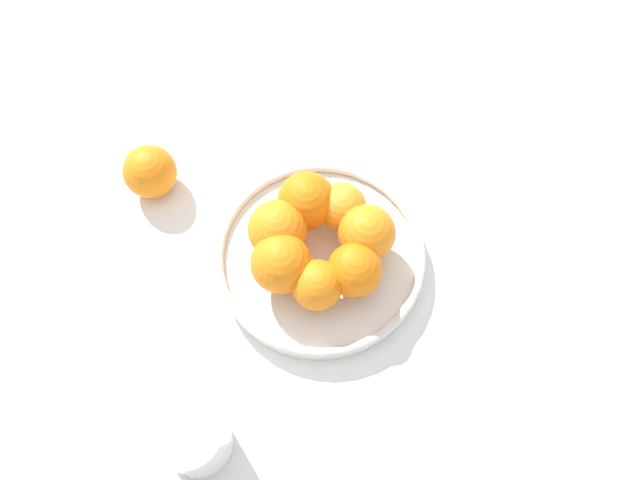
% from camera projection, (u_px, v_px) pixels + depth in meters
% --- Properties ---
extents(ground_plane, '(4.00, 4.00, 0.00)m').
position_uv_depth(ground_plane, '(320.00, 262.00, 0.86)').
color(ground_plane, white).
extents(fruit_bowl, '(0.28, 0.28, 0.03)m').
position_uv_depth(fruit_bowl, '(320.00, 257.00, 0.84)').
color(fruit_bowl, silver).
rests_on(fruit_bowl, ground_plane).
extents(orange_pile, '(0.18, 0.19, 0.08)m').
position_uv_depth(orange_pile, '(317.00, 239.00, 0.79)').
color(orange_pile, orange).
rests_on(orange_pile, fruit_bowl).
extents(stray_orange, '(0.08, 0.08, 0.08)m').
position_uv_depth(stray_orange, '(150.00, 172.00, 0.88)').
color(stray_orange, orange).
rests_on(stray_orange, ground_plane).
extents(drinking_glass, '(0.08, 0.08, 0.10)m').
position_uv_depth(drinking_glass, '(194.00, 439.00, 0.71)').
color(drinking_glass, white).
rests_on(drinking_glass, ground_plane).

